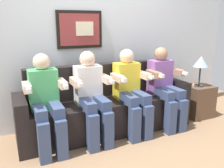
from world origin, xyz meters
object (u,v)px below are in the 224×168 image
object	(u,v)px
side_table_right	(197,101)
spare_remote_on_table	(197,85)
person_left_center	(91,94)
couch	(107,109)
person_leftmost	(46,100)
person_right_center	(131,89)
person_rightmost	(165,84)
table_lamp	(201,63)

from	to	relation	value
side_table_right	spare_remote_on_table	distance (m)	0.27
person_left_center	couch	bearing A→B (deg)	31.83
person_leftmost	person_right_center	size ratio (longest dim) A/B	1.00
side_table_right	spare_remote_on_table	world-z (taller)	spare_remote_on_table
person_rightmost	table_lamp	size ratio (longest dim) A/B	2.41
couch	person_rightmost	bearing A→B (deg)	-11.70
person_right_center	spare_remote_on_table	bearing A→B (deg)	2.00
person_right_center	table_lamp	world-z (taller)	person_right_center
person_right_center	person_rightmost	world-z (taller)	same
person_right_center	table_lamp	size ratio (longest dim) A/B	2.41
couch	person_rightmost	world-z (taller)	person_rightmost
couch	side_table_right	xyz separation A→B (m)	(1.51, -0.11, -0.06)
person_leftmost	table_lamp	xyz separation A→B (m)	(2.29, 0.02, 0.25)
person_right_center	spare_remote_on_table	world-z (taller)	person_right_center
person_left_center	person_rightmost	bearing A→B (deg)	0.00
person_left_center	table_lamp	distance (m)	1.76
person_leftmost	spare_remote_on_table	xyz separation A→B (m)	(2.26, 0.04, -0.10)
person_left_center	person_rightmost	size ratio (longest dim) A/B	1.00
person_leftmost	spare_remote_on_table	size ratio (longest dim) A/B	8.54
side_table_right	spare_remote_on_table	xyz separation A→B (m)	(-0.06, -0.02, 0.26)
person_leftmost	side_table_right	world-z (taller)	person_leftmost
person_right_center	spare_remote_on_table	size ratio (longest dim) A/B	8.54
person_right_center	couch	bearing A→B (deg)	148.15
couch	side_table_right	distance (m)	1.51
person_rightmost	person_leftmost	bearing A→B (deg)	180.00
couch	spare_remote_on_table	xyz separation A→B (m)	(1.45, -0.13, 0.20)
person_left_center	person_right_center	xyz separation A→B (m)	(0.54, 0.00, 0.00)
person_left_center	person_right_center	size ratio (longest dim) A/B	1.00
person_left_center	spare_remote_on_table	world-z (taller)	person_left_center
person_left_center	spare_remote_on_table	xyz separation A→B (m)	(1.72, 0.04, -0.10)
person_leftmost	side_table_right	size ratio (longest dim) A/B	2.22
table_lamp	spare_remote_on_table	world-z (taller)	table_lamp
table_lamp	person_left_center	bearing A→B (deg)	-179.21
person_left_center	person_rightmost	world-z (taller)	same
person_left_center	person_right_center	distance (m)	0.54
person_right_center	table_lamp	xyz separation A→B (m)	(1.20, 0.02, 0.25)
person_right_center	spare_remote_on_table	distance (m)	1.18
person_right_center	person_rightmost	size ratio (longest dim) A/B	1.00
person_right_center	side_table_right	size ratio (longest dim) A/B	2.22
person_right_center	side_table_right	distance (m)	1.29
person_left_center	person_leftmost	bearing A→B (deg)	180.00
spare_remote_on_table	person_left_center	bearing A→B (deg)	-178.63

